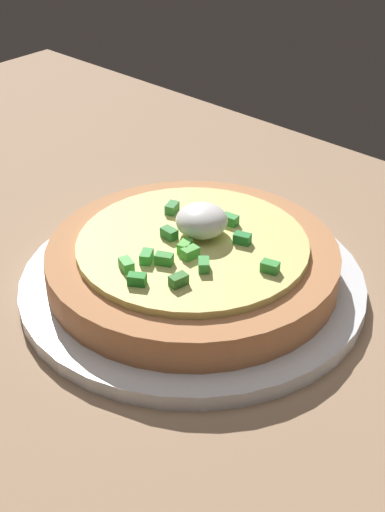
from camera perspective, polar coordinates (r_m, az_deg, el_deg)
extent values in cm
cube|color=#9B7A5C|center=(61.55, -9.34, -3.94)|extent=(101.62, 76.42, 3.36)
cylinder|color=white|center=(59.52, 0.00, -2.12)|extent=(27.36, 27.36, 1.24)
cylinder|color=#C27F51|center=(58.41, 0.00, -0.53)|extent=(22.90, 22.90, 2.70)
cylinder|color=#DCD273|center=(57.51, 0.00, 0.84)|extent=(18.02, 18.02, 0.61)
ellipsoid|color=white|center=(57.67, 0.70, 2.73)|extent=(4.06, 4.06, 2.46)
cube|color=#55BC50|center=(54.14, -5.08, -0.67)|extent=(1.48, 1.22, 0.80)
cube|color=#258637|center=(57.11, 3.83, 1.35)|extent=(1.47, 1.17, 0.80)
cube|color=#367B30|center=(52.32, -1.08, -1.86)|extent=(1.01, 1.40, 0.80)
cube|color=#55B73E|center=(56.00, -0.57, 0.73)|extent=(1.16, 1.47, 0.80)
cube|color=green|center=(53.99, 5.96, -0.84)|extent=(1.45, 1.11, 0.80)
cube|color=green|center=(58.72, 0.17, 2.39)|extent=(0.89, 1.34, 0.80)
cube|color=green|center=(54.61, -2.19, -0.23)|extent=(1.50, 1.28, 0.80)
cube|color=green|center=(53.92, 0.87, -0.69)|extent=(1.46, 1.48, 0.80)
cube|color=#248B2A|center=(52.69, -4.06, -1.67)|extent=(1.51, 1.35, 0.80)
cube|color=#34823B|center=(57.66, -1.80, 1.75)|extent=(1.33, 0.89, 0.80)
cube|color=green|center=(54.92, -3.54, -0.06)|extent=(1.34, 1.51, 0.80)
cube|color=#51B241|center=(55.28, -0.18, 0.26)|extent=(0.98, 1.38, 0.80)
cube|color=#37853D|center=(61.12, -1.58, 3.70)|extent=(1.19, 1.48, 0.80)
cube|color=green|center=(59.50, 2.88, 2.79)|extent=(1.38, 0.98, 0.80)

